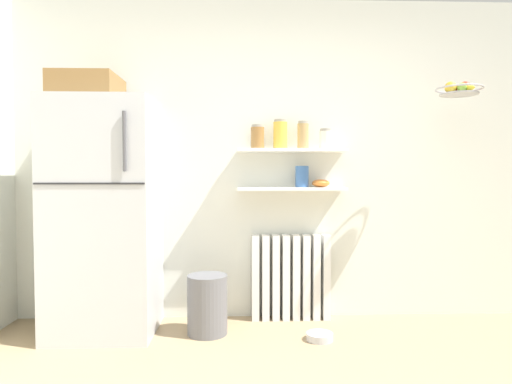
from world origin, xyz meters
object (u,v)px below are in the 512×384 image
storage_jar_0 (258,137)px  shelf_bowl (321,183)px  storage_jar_2 (303,135)px  pet_food_bowl (320,337)px  radiator (291,277)px  storage_jar_1 (280,134)px  hanging_fruit_basket (459,89)px  refrigerator (104,212)px  trash_bin (207,305)px  vase (302,177)px  storage_jar_3 (326,139)px

storage_jar_0 → shelf_bowl: size_ratio=1.34×
storage_jar_2 → pet_food_bowl: (0.06, -0.44, -1.47)m
storage_jar_2 → pet_food_bowl: bearing=-81.8°
radiator → storage_jar_2: (0.09, -0.03, 1.15)m
storage_jar_1 → hanging_fruit_basket: hanging_fruit_basket is taller
refrigerator → hanging_fruit_basket: 2.79m
storage_jar_0 → storage_jar_2: storage_jar_2 is taller
radiator → storage_jar_0: bearing=-173.7°
trash_bin → hanging_fruit_basket: (1.87, 0.02, 1.59)m
refrigerator → vase: size_ratio=11.22×
pet_food_bowl → storage_jar_2: bearing=98.2°
refrigerator → shelf_bowl: (1.66, 0.21, 0.21)m
storage_jar_1 → shelf_bowl: size_ratio=1.64×
storage_jar_2 → vase: bearing=180.0°
refrigerator → storage_jar_1: refrigerator is taller
radiator → storage_jar_1: storage_jar_1 is taller
shelf_bowl → trash_bin: shelf_bowl is taller
storage_jar_2 → hanging_fruit_basket: size_ratio=0.65×
storage_jar_2 → storage_jar_1: bearing=180.0°
storage_jar_0 → trash_bin: bearing=-143.3°
storage_jar_2 → vase: size_ratio=1.29×
storage_jar_0 → hanging_fruit_basket: (1.49, -0.27, 0.33)m
storage_jar_2 → storage_jar_3: size_ratio=1.37×
storage_jar_2 → pet_food_bowl: storage_jar_2 is taller
storage_jar_3 → vase: storage_jar_3 is taller
storage_jar_0 → shelf_bowl: storage_jar_0 is taller
storage_jar_3 → storage_jar_2: bearing=180.0°
radiator → hanging_fruit_basket: 1.93m
storage_jar_0 → storage_jar_1: (0.18, 0.00, 0.02)m
trash_bin → hanging_fruit_basket: size_ratio=1.29×
hanging_fruit_basket → radiator: bearing=166.2°
storage_jar_3 → trash_bin: size_ratio=0.37×
vase → shelf_bowl: size_ratio=1.20×
refrigerator → hanging_fruit_basket: (2.64, -0.05, 0.91)m
shelf_bowl → radiator: bearing=172.7°
storage_jar_2 → hanging_fruit_basket: hanging_fruit_basket is taller
storage_jar_3 → shelf_bowl: (-0.04, 0.00, -0.35)m
storage_jar_0 → refrigerator: bearing=-169.4°
pet_food_bowl → vase: bearing=99.1°
storage_jar_2 → shelf_bowl: size_ratio=1.55×
storage_jar_1 → shelf_bowl: bearing=0.0°
vase → trash_bin: bearing=-158.9°
storage_jar_0 → vase: (0.36, 0.00, -0.32)m
storage_jar_2 → trash_bin: storage_jar_2 is taller
trash_bin → vase: bearing=21.1°
storage_jar_3 → vase: size_ratio=0.95×
storage_jar_0 → vase: storage_jar_0 is taller
shelf_bowl → hanging_fruit_basket: bearing=-15.3°
refrigerator → storage_jar_1: (1.33, 0.21, 0.60)m
storage_jar_1 → hanging_fruit_basket: bearing=-11.6°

